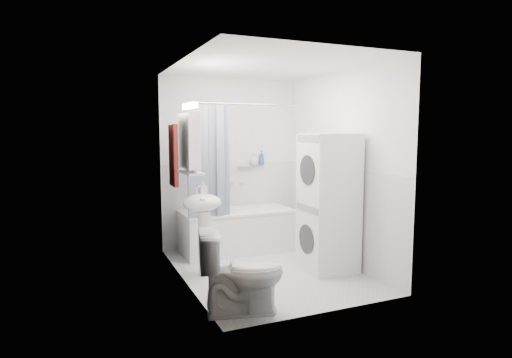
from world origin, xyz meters
name	(u,v)px	position (x,y,z in m)	size (l,w,h in m)	color
floor	(267,270)	(0.00, 0.00, 0.00)	(2.60, 2.60, 0.00)	silver
room_walls	(268,146)	(0.00, 0.00, 1.49)	(2.60, 2.60, 2.60)	white
wainscot	(258,216)	(0.00, 0.29, 0.60)	(1.98, 2.58, 2.58)	white
door	(202,199)	(-0.95, -0.55, 1.00)	(0.05, 2.00, 2.00)	brown
bathtub	(237,228)	(-0.05, 0.92, 0.32)	(1.51, 0.72, 0.58)	white
tub_spout	(241,183)	(0.15, 1.25, 0.90)	(0.04, 0.04, 0.12)	silver
curtain_rod	(244,104)	(-0.05, 0.62, 2.00)	(0.02, 0.02, 1.69)	silver
shower_curtain	(209,164)	(-0.52, 0.62, 1.25)	(0.55, 0.02, 1.45)	#121A41
sink	(203,215)	(-0.75, 0.13, 0.70)	(0.44, 0.37, 1.04)	white
medicine_cabinet	(189,139)	(-0.90, 0.10, 1.57)	(0.13, 0.50, 0.71)	white
shelf	(191,173)	(-0.89, 0.10, 1.20)	(0.18, 0.54, 0.03)	silver
shower_caddy	(245,166)	(0.20, 1.24, 1.15)	(0.22, 0.06, 0.02)	silver
towel	(174,154)	(-0.94, 0.75, 1.37)	(0.07, 0.32, 0.78)	maroon
washer_dryer	(328,203)	(0.68, -0.25, 0.81)	(0.61, 0.60, 1.63)	white
toilet	(242,272)	(-0.72, -1.00, 0.38)	(0.43, 0.78, 0.76)	white
soap_pump	(203,192)	(-0.71, 0.25, 0.95)	(0.08, 0.17, 0.08)	gray
shelf_bottle	(194,169)	(-0.89, -0.05, 1.25)	(0.07, 0.18, 0.07)	gray
shelf_cup	(188,166)	(-0.89, 0.22, 1.26)	(0.10, 0.09, 0.10)	gray
shampoo_a	(254,161)	(0.35, 1.24, 1.23)	(0.13, 0.17, 0.13)	gray
shampoo_b	(261,162)	(0.47, 1.24, 1.20)	(0.08, 0.21, 0.08)	#255397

